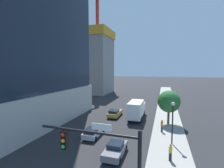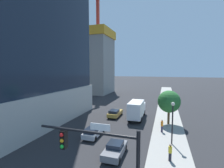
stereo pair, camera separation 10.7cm
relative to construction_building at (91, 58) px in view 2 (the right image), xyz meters
The scene contains 11 objects.
sidewalk 44.40m from the construction_building, 49.59° to the right, with size 4.39×120.00×0.15m, color #9E9B93.
construction_building is the anchor object (origin of this frame).
traffic_light_pole 55.42m from the construction_building, 64.26° to the right, with size 5.85×0.48×6.04m.
street_lamp 47.23m from the construction_building, 53.02° to the right, with size 0.44×0.44×5.06m.
street_tree 41.47m from the construction_building, 47.03° to the right, with size 3.56×3.56×5.49m.
car_gray 48.54m from the construction_building, 61.91° to the right, with size 1.78×4.00×1.42m.
car_silver 43.54m from the construction_building, 64.53° to the right, with size 1.74×4.07×1.37m.
car_gold 35.42m from the construction_building, 57.26° to the right, with size 1.87×4.49×1.42m.
box_truck 37.38m from the construction_building, 51.67° to the right, with size 2.26×7.29×3.33m.
pedestrian_yellow_shirt 50.71m from the construction_building, 56.02° to the right, with size 0.34×0.34×1.66m.
pedestrian_orange_shirt 44.40m from the construction_building, 51.48° to the right, with size 0.34×0.34×1.77m.
Camera 2 is at (7.04, -4.63, 9.03)m, focal length 26.14 mm.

